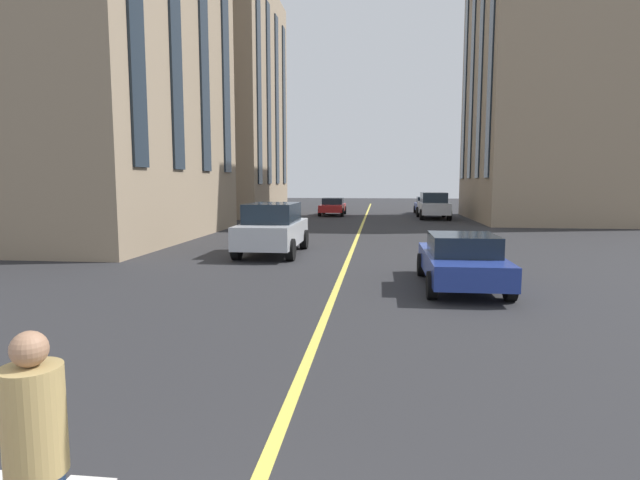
# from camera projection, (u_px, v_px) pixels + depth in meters

# --- Properties ---
(lane_centre_line) EXTENTS (80.00, 0.16, 0.01)m
(lane_centre_line) POSITION_uv_depth(u_px,v_px,m) (354.00, 245.00, 21.52)
(lane_centre_line) COLOR #D8C64C
(lane_centre_line) RESTS_ON ground_plane
(car_red_far) EXTENTS (4.40, 1.95, 1.37)m
(car_red_far) POSITION_uv_depth(u_px,v_px,m) (333.00, 206.00, 40.23)
(car_red_far) COLOR #B21E1E
(car_red_far) RESTS_ON ground_plane
(car_silver_mid) EXTENTS (4.70, 2.14, 1.88)m
(car_silver_mid) POSITION_uv_depth(u_px,v_px,m) (433.00, 205.00, 36.56)
(car_silver_mid) COLOR #B7BABF
(car_silver_mid) RESTS_ON ground_plane
(car_silver_trailing) EXTENTS (4.70, 2.14, 1.88)m
(car_silver_trailing) POSITION_uv_depth(u_px,v_px,m) (273.00, 228.00, 18.74)
(car_silver_trailing) COLOR #B7BABF
(car_silver_trailing) RESTS_ON ground_plane
(car_blue_parked_a) EXTENTS (3.90, 1.89, 1.40)m
(car_blue_parked_a) POSITION_uv_depth(u_px,v_px,m) (426.00, 205.00, 42.00)
(car_blue_parked_a) COLOR navy
(car_blue_parked_a) RESTS_ON ground_plane
(car_blue_parked_b) EXTENTS (4.40, 1.95, 1.37)m
(car_blue_parked_b) POSITION_uv_depth(u_px,v_px,m) (461.00, 260.00, 12.85)
(car_blue_parked_b) COLOR navy
(car_blue_parked_b) RESTS_ON ground_plane
(pedestrian_near) EXTENTS (0.38, 0.38, 1.76)m
(pedestrian_near) POSITION_uv_depth(u_px,v_px,m) (37.00, 465.00, 3.25)
(pedestrian_near) COLOR #2D4C7F
(pedestrian_near) RESTS_ON ground_plane
(building_right_near) EXTENTS (12.38, 11.51, 20.67)m
(building_right_near) POSITION_uv_depth(u_px,v_px,m) (565.00, 66.00, 33.83)
(building_right_near) COLOR gray
(building_right_near) RESTS_ON ground_plane
(building_left_far) EXTENTS (12.59, 8.93, 17.76)m
(building_left_far) POSITION_uv_depth(u_px,v_px,m) (219.00, 104.00, 40.81)
(building_left_far) COLOR gray
(building_left_far) RESTS_ON ground_plane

